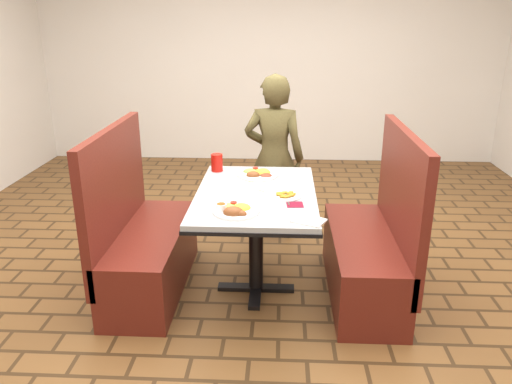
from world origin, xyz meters
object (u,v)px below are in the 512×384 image
(plantain_plate, at_px, (286,196))
(red_tumbler, at_px, (217,163))
(near_dinner_plate, at_px, (235,208))
(far_dinner_plate, at_px, (258,172))
(dining_table, at_px, (256,205))
(booth_bench_left, at_px, (144,246))
(diner_person, at_px, (274,158))
(booth_bench_right, at_px, (371,251))

(plantain_plate, distance_m, red_tumbler, 0.77)
(near_dinner_plate, xyz_separation_m, far_dinner_plate, (0.10, 0.74, -0.00))
(dining_table, relative_size, plantain_plate, 6.36)
(dining_table, xyz_separation_m, plantain_plate, (0.20, -0.10, 0.11))
(booth_bench_left, height_order, diner_person, diner_person)
(dining_table, relative_size, booth_bench_right, 1.01)
(diner_person, height_order, near_dinner_plate, diner_person)
(booth_bench_left, bearing_deg, booth_bench_right, 0.00)
(booth_bench_left, xyz_separation_m, booth_bench_right, (1.60, 0.00, 0.00))
(far_dinner_plate, height_order, plantain_plate, far_dinner_plate)
(plantain_plate, relative_size, red_tumbler, 1.44)
(booth_bench_right, relative_size, diner_person, 0.84)
(booth_bench_left, distance_m, near_dinner_plate, 0.91)
(far_dinner_plate, bearing_deg, red_tumbler, 161.21)
(dining_table, relative_size, booth_bench_left, 1.01)
(near_dinner_plate, height_order, plantain_plate, near_dinner_plate)
(dining_table, xyz_separation_m, near_dinner_plate, (-0.11, -0.38, 0.13))
(dining_table, height_order, booth_bench_left, booth_bench_left)
(booth_bench_right, height_order, plantain_plate, booth_bench_right)
(near_dinner_plate, height_order, red_tumbler, red_tumbler)
(booth_bench_left, xyz_separation_m, red_tumbler, (0.48, 0.47, 0.49))
(near_dinner_plate, relative_size, plantain_plate, 1.47)
(far_dinner_plate, height_order, red_tumbler, red_tumbler)
(booth_bench_left, height_order, booth_bench_right, same)
(near_dinner_plate, distance_m, plantain_plate, 0.42)
(plantain_plate, bearing_deg, red_tumbler, 132.77)
(far_dinner_plate, bearing_deg, near_dinner_plate, -97.89)
(near_dinner_plate, bearing_deg, plantain_plate, 42.68)
(diner_person, relative_size, plantain_plate, 7.51)
(dining_table, bearing_deg, plantain_plate, -25.90)
(booth_bench_left, relative_size, red_tumbler, 9.07)
(far_dinner_plate, xyz_separation_m, plantain_plate, (0.21, -0.46, -0.02))
(diner_person, bearing_deg, far_dinner_plate, 87.30)
(dining_table, distance_m, diner_person, 1.00)
(booth_bench_left, distance_m, booth_bench_right, 1.60)
(booth_bench_left, xyz_separation_m, diner_person, (0.90, 0.99, 0.39))
(dining_table, distance_m, red_tumbler, 0.59)
(near_dinner_plate, bearing_deg, diner_person, 81.25)
(diner_person, bearing_deg, plantain_plate, 102.16)
(dining_table, distance_m, far_dinner_plate, 0.38)
(dining_table, height_order, plantain_plate, plantain_plate)
(booth_bench_left, bearing_deg, far_dinner_plate, 24.42)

